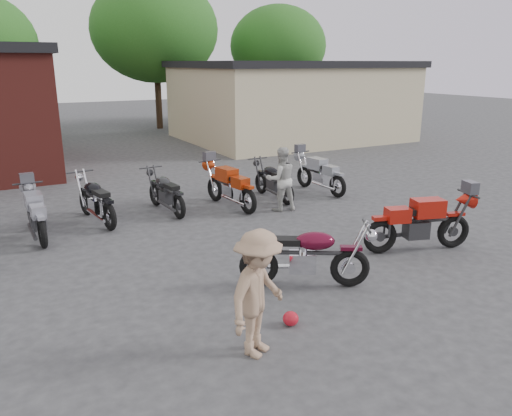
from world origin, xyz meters
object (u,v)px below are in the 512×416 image
person_tan (258,294)px  row_bike_6 (320,172)px  sportbike (421,220)px  row_bike_4 (230,184)px  row_bike_2 (95,197)px  helmet (291,319)px  vintage_motorcycle (307,252)px  row_bike_5 (273,179)px  row_bike_3 (165,190)px  row_bike_1 (36,212)px  person_light (281,179)px

person_tan → row_bike_6: person_tan is taller
sportbike → row_bike_4: size_ratio=1.04×
row_bike_2 → row_bike_4: size_ratio=0.98×
helmet → row_bike_2: 6.60m
vintage_motorcycle → row_bike_4: (0.97, 5.04, 0.00)m
person_tan → row_bike_5: bearing=27.1°
row_bike_3 → row_bike_6: size_ratio=0.96×
row_bike_2 → row_bike_3: 1.75m
person_tan → row_bike_4: size_ratio=0.80×
person_tan → row_bike_4: bearing=36.3°
row_bike_1 → row_bike_5: 6.19m
person_light → row_bike_4: 1.39m
sportbike → helmet: (-3.93, -1.33, -0.54)m
sportbike → person_tan: person_tan is taller
row_bike_4 → person_light: bearing=-139.1°
row_bike_2 → row_bike_3: row_bike_2 is taller
vintage_motorcycle → row_bike_2: vintage_motorcycle is taller
vintage_motorcycle → person_light: bearing=94.9°
person_light → person_tan: (-3.73, -5.56, 0.03)m
helmet → row_bike_2: (-1.45, 6.42, 0.50)m
helmet → row_bike_6: size_ratio=0.11×
vintage_motorcycle → helmet: 1.49m
vintage_motorcycle → row_bike_2: size_ratio=1.02×
person_light → row_bike_6: size_ratio=0.80×
vintage_motorcycle → row_bike_6: size_ratio=1.04×
person_light → row_bike_5: size_ratio=0.84×
helmet → person_light: size_ratio=0.14×
row_bike_6 → row_bike_1: bearing=87.5°
row_bike_5 → sportbike: bearing=-173.4°
helmet → row_bike_1: row_bike_1 is taller
sportbike → helmet: bearing=-144.2°
row_bike_4 → person_tan: bearing=149.2°
person_light → row_bike_4: size_ratio=0.77×
sportbike → row_bike_1: size_ratio=1.10×
person_light → row_bike_2: person_light is taller
row_bike_4 → vintage_motorcycle: bearing=161.0°
row_bike_4 → row_bike_6: row_bike_4 is taller
person_tan → helmet: bearing=-3.3°
row_bike_5 → vintage_motorcycle: bearing=155.3°
sportbike → row_bike_5: (-0.57, 4.91, -0.08)m
helmet → row_bike_1: (-2.82, 5.90, 0.48)m
row_bike_1 → row_bike_3: row_bike_1 is taller
helmet → row_bike_1: size_ratio=0.12×
vintage_motorcycle → sportbike: 2.98m
row_bike_3 → row_bike_1: bearing=94.4°
helmet → row_bike_3: row_bike_3 is taller
row_bike_2 → row_bike_6: row_bike_2 is taller
helmet → row_bike_4: 6.38m
vintage_motorcycle → row_bike_5: 5.75m
person_light → sportbike: bearing=114.4°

